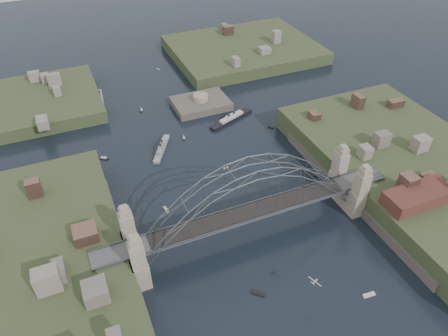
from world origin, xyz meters
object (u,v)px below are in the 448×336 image
bridge (251,201)px  naval_cruiser_near (162,148)px  fort_island (201,107)px  naval_cruiser_far (100,98)px  ocean_liner (231,119)px  wharf_shed (419,196)px

bridge → naval_cruiser_near: 50.04m
fort_island → naval_cruiser_near: fort_island is taller
naval_cruiser_far → ocean_liner: bearing=-40.0°
wharf_shed → naval_cruiser_far: (-68.64, 106.21, -9.26)m
naval_cruiser_near → naval_cruiser_far: (-13.34, 44.85, -0.02)m
naval_cruiser_far → wharf_shed: bearing=-57.1°
fort_island → naval_cruiser_far: fort_island is taller
wharf_shed → naval_cruiser_near: bearing=132.0°
bridge → ocean_liner: size_ratio=4.18×
naval_cruiser_near → fort_island: bearing=44.2°
naval_cruiser_far → fort_island: bearing=-31.2°
bridge → naval_cruiser_near: bearing=103.4°
naval_cruiser_near → naval_cruiser_far: 46.79m
fort_island → ocean_liner: (7.10, -14.49, 1.12)m
wharf_shed → ocean_liner: size_ratio=0.99×
bridge → ocean_liner: 59.83m
bridge → naval_cruiser_near: (-11.30, 47.35, -11.56)m
fort_island → wharf_shed: size_ratio=1.10×
wharf_shed → naval_cruiser_near: (-55.30, 61.35, -9.24)m
naval_cruiser_near → ocean_liner: ocean_liner is taller
wharf_shed → ocean_liner: bearing=109.7°
ocean_liner → fort_island: bearing=116.1°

